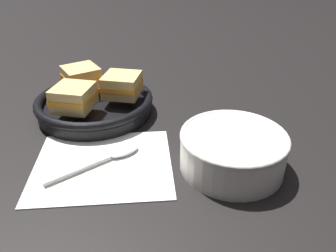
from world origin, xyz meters
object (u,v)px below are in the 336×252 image
at_px(sandwich_far_left, 122,85).
at_px(soup_bowl, 233,149).
at_px(spoon, 112,156).
at_px(sandwich_near_right, 74,97).
at_px(sandwich_near_left, 81,77).
at_px(skillet, 95,104).

bearing_deg(sandwich_far_left, soup_bowl, -60.35).
xyz_separation_m(spoon, sandwich_near_right, (-0.05, 0.14, 0.06)).
xyz_separation_m(soup_bowl, sandwich_near_right, (-0.24, 0.21, 0.03)).
xyz_separation_m(sandwich_near_left, sandwich_far_left, (0.08, -0.07, 0.00)).
height_order(skillet, sandwich_near_left, sandwich_near_left).
distance_m(spoon, sandwich_far_left, 0.19).
bearing_deg(soup_bowl, skillet, 127.84).
height_order(spoon, sandwich_far_left, sandwich_far_left).
bearing_deg(sandwich_far_left, sandwich_near_left, 139.04).
distance_m(skillet, sandwich_near_left, 0.08).
bearing_deg(skillet, sandwich_near_left, 109.04).
xyz_separation_m(sandwich_near_right, sandwich_far_left, (0.10, 0.03, 0.00)).
bearing_deg(sandwich_far_left, sandwich_near_right, -160.96).
relative_size(soup_bowl, spoon, 1.04).
distance_m(soup_bowl, spoon, 0.21).
xyz_separation_m(sandwich_near_left, sandwich_near_right, (-0.02, -0.11, 0.00)).
xyz_separation_m(spoon, skillet, (-0.01, 0.18, 0.01)).
distance_m(soup_bowl, skillet, 0.33).
relative_size(sandwich_near_left, sandwich_far_left, 0.93).
bearing_deg(sandwich_near_left, spoon, -82.40).
distance_m(sandwich_near_left, sandwich_far_left, 0.11).
bearing_deg(sandwich_near_right, sandwich_far_left, 19.04).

